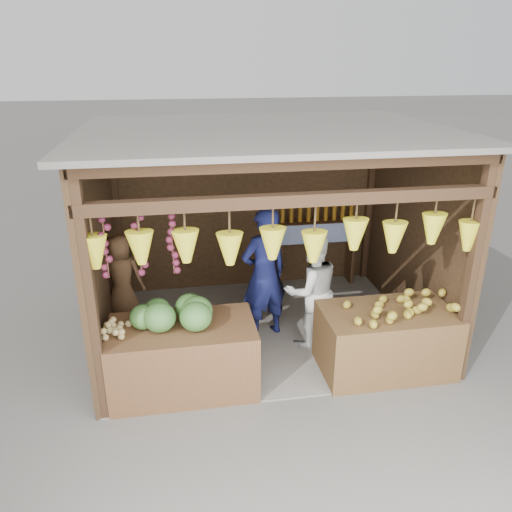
{
  "coord_description": "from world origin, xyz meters",
  "views": [
    {
      "loc": [
        -1.11,
        -5.78,
        3.43
      ],
      "look_at": [
        -0.14,
        -0.1,
        1.12
      ],
      "focal_mm": 35.0,
      "sensor_mm": 36.0,
      "label": 1
    }
  ],
  "objects": [
    {
      "name": "counter_left",
      "position": [
        -1.12,
        -1.08,
        0.39
      ],
      "size": [
        1.56,
        0.85,
        0.77
      ],
      "primitive_type": "cube",
      "color": "#4C2E19",
      "rests_on": "ground"
    },
    {
      "name": "vendor_seated",
      "position": [
        -1.81,
        0.08,
        0.88
      ],
      "size": [
        0.62,
        0.5,
        1.1
      ],
      "primitive_type": "imported",
      "rotation": [
        0.0,
        0.0,
        2.81
      ],
      "color": "#533721",
      "rests_on": "stool"
    },
    {
      "name": "man_standing",
      "position": [
        -0.04,
        -0.12,
        0.87
      ],
      "size": [
        0.74,
        0.6,
        1.75
      ],
      "primitive_type": "imported",
      "rotation": [
        0.0,
        0.0,
        3.47
      ],
      "color": "#131747",
      "rests_on": "ground"
    },
    {
      "name": "tanfruit_pile",
      "position": [
        -1.77,
        -1.14,
        0.84
      ],
      "size": [
        0.34,
        0.4,
        0.13
      ],
      "primitive_type": null,
      "color": "#987246",
      "rests_on": "counter_left"
    },
    {
      "name": "ground",
      "position": [
        0.0,
        0.0,
        0.0
      ],
      "size": [
        80.0,
        80.0,
        0.0
      ],
      "primitive_type": "plane",
      "color": "#514F49",
      "rests_on": "ground"
    },
    {
      "name": "back_shelf",
      "position": [
        1.05,
        1.28,
        0.87
      ],
      "size": [
        1.25,
        0.32,
        1.32
      ],
      "color": "#382314",
      "rests_on": "ground"
    },
    {
      "name": "mango_pile",
      "position": [
        1.31,
        -1.17,
        0.87
      ],
      "size": [
        1.4,
        0.64,
        0.22
      ],
      "primitive_type": null,
      "color": "orange",
      "rests_on": "counter_right"
    },
    {
      "name": "stool",
      "position": [
        -1.81,
        0.08,
        0.17
      ],
      "size": [
        0.35,
        0.35,
        0.33
      ],
      "primitive_type": "cube",
      "color": "black",
      "rests_on": "ground"
    },
    {
      "name": "counter_right",
      "position": [
        1.2,
        -1.11,
        0.38
      ],
      "size": [
        1.5,
        0.85,
        0.76
      ],
      "primitive_type": "cube",
      "color": "#472F17",
      "rests_on": "ground"
    },
    {
      "name": "woman_standing",
      "position": [
        0.5,
        -0.42,
        0.74
      ],
      "size": [
        0.81,
        0.68,
        1.48
      ],
      "primitive_type": "imported",
      "rotation": [
        0.0,
        0.0,
        3.31
      ],
      "color": "silver",
      "rests_on": "ground"
    },
    {
      "name": "stall_structure",
      "position": [
        -0.03,
        -0.04,
        1.67
      ],
      "size": [
        4.3,
        3.3,
        2.66
      ],
      "color": "slate",
      "rests_on": "ground"
    },
    {
      "name": "melon_pile",
      "position": [
        -1.18,
        -1.05,
        0.93
      ],
      "size": [
        1.0,
        0.5,
        0.32
      ],
      "primitive_type": null,
      "color": "#1A4612",
      "rests_on": "counter_left"
    }
  ]
}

